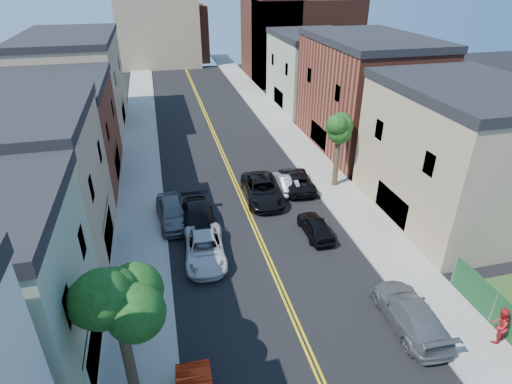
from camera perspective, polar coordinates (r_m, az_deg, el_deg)
sidewalk_left at (r=41.38m, az=-15.77°, el=4.75°), size 3.20×100.00×0.15m
sidewalk_right at (r=43.48m, az=5.51°, el=6.89°), size 3.20×100.00×0.15m
curb_left at (r=41.32m, az=-13.35°, el=5.04°), size 0.30×100.00×0.15m
curb_right at (r=42.97m, az=3.28°, el=6.70°), size 0.30×100.00×0.15m
bldg_left_tan_near at (r=27.15m, az=-30.03°, el=-0.72°), size 9.00×10.00×9.00m
bldg_left_brick at (r=37.13m, az=-26.04°, el=6.70°), size 9.00×12.00×8.00m
bldg_left_tan_far at (r=50.12m, az=-23.56°, el=13.25°), size 9.00×16.00×9.50m
bldg_right_tan at (r=31.75m, az=25.95°, el=4.26°), size 9.00×12.00×9.00m
bldg_right_brick at (r=42.56m, az=14.71°, el=12.62°), size 9.00×14.00×10.00m
bldg_right_palegrn at (r=55.10m, az=7.85°, el=15.95°), size 9.00×12.00×8.50m
church at (r=69.35m, az=5.27°, el=21.16°), size 16.20×14.20×22.60m
backdrop_left at (r=80.76m, az=-13.28°, el=20.73°), size 14.00×8.00×12.00m
backdrop_center at (r=85.02m, az=-10.43°, el=20.67°), size 10.00×8.00×10.00m
tree_left_mid at (r=15.53m, az=-19.29°, el=-10.85°), size 5.20×5.20×9.29m
tree_right_far at (r=32.87m, az=11.62°, el=9.75°), size 4.40×4.40×8.03m
white_pickup at (r=26.01m, az=-7.06°, el=-7.74°), size 2.75×5.41×1.46m
grey_car_left at (r=29.78m, az=-11.48°, el=-2.74°), size 2.38×5.11×1.69m
black_car_left at (r=28.66m, az=-7.91°, el=-3.84°), size 2.34×5.63×1.63m
grey_car_right at (r=22.95m, az=20.49°, el=-15.38°), size 2.42×5.48×1.56m
black_car_right at (r=28.26m, az=8.22°, el=-4.71°), size 1.60×3.96×1.35m
silver_car_right at (r=33.70m, az=4.16°, el=1.34°), size 1.52×4.08×1.33m
dark_car_right_far at (r=34.04m, az=5.54°, el=1.66°), size 2.75×5.28×1.42m
black_suv_lane at (r=32.16m, az=0.87°, el=0.29°), size 2.98×5.94×1.61m
pedestrian_right at (r=23.57m, az=30.52°, el=-15.55°), size 1.18×1.07×1.98m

